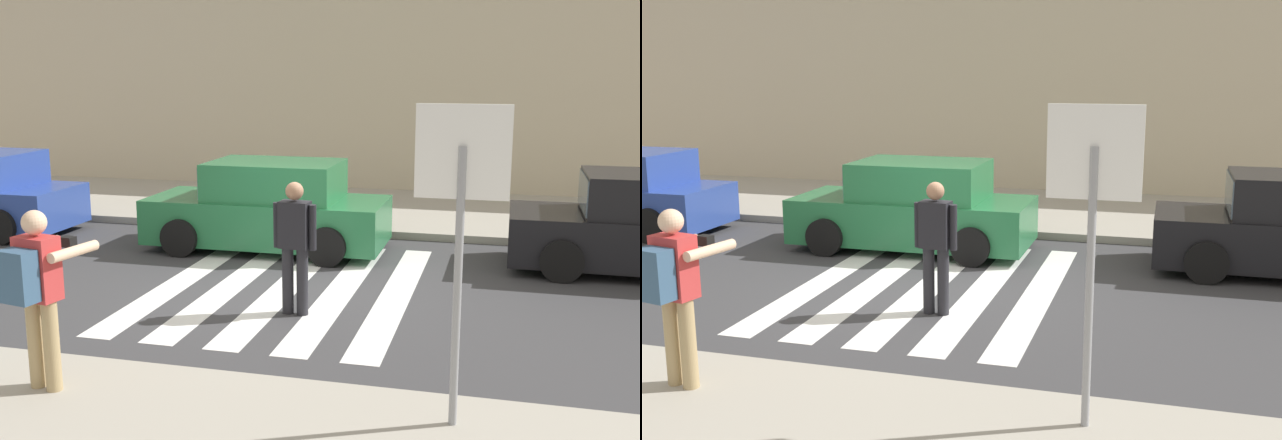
{
  "view_description": "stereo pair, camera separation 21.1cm",
  "coord_description": "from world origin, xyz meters",
  "views": [
    {
      "loc": [
        3.07,
        -9.8,
        3.15
      ],
      "look_at": [
        0.6,
        -0.2,
        1.1
      ],
      "focal_mm": 42.0,
      "sensor_mm": 36.0,
      "label": 1
    },
    {
      "loc": [
        3.27,
        -9.75,
        3.15
      ],
      "look_at": [
        0.6,
        -0.2,
        1.1
      ],
      "focal_mm": 42.0,
      "sensor_mm": 36.0,
      "label": 2
    }
  ],
  "objects": [
    {
      "name": "crosswalk_stripe_0",
      "position": [
        -1.6,
        0.2,
        0.0
      ],
      "size": [
        0.44,
        5.2,
        0.01
      ],
      "primitive_type": "cube",
      "color": "silver",
      "rests_on": "ground"
    },
    {
      "name": "crosswalk_stripe_1",
      "position": [
        -0.8,
        0.2,
        0.0
      ],
      "size": [
        0.44,
        5.2,
        0.01
      ],
      "primitive_type": "cube",
      "color": "silver",
      "rests_on": "ground"
    },
    {
      "name": "crosswalk_stripe_3",
      "position": [
        0.8,
        0.2,
        0.0
      ],
      "size": [
        0.44,
        5.2,
        0.01
      ],
      "primitive_type": "cube",
      "color": "silver",
      "rests_on": "ground"
    },
    {
      "name": "sidewalk_far",
      "position": [
        0.0,
        6.0,
        0.07
      ],
      "size": [
        60.0,
        4.8,
        0.14
      ],
      "primitive_type": "cube",
      "color": "#9E998C",
      "rests_on": "ground"
    },
    {
      "name": "crosswalk_stripe_2",
      "position": [
        0.0,
        0.2,
        0.0
      ],
      "size": [
        0.44,
        5.2,
        0.01
      ],
      "primitive_type": "cube",
      "color": "silver",
      "rests_on": "ground"
    },
    {
      "name": "building_facade_far",
      "position": [
        0.0,
        10.4,
        2.67
      ],
      "size": [
        56.0,
        4.0,
        5.34
      ],
      "primitive_type": "cube",
      "color": "beige",
      "rests_on": "ground"
    },
    {
      "name": "pedestrian_crossing",
      "position": [
        0.46,
        -0.94,
        0.97
      ],
      "size": [
        0.58,
        0.28,
        1.72
      ],
      "color": "#232328",
      "rests_on": "ground"
    },
    {
      "name": "photographer_with_backpack",
      "position": [
        -1.11,
        -4.03,
        1.17
      ],
      "size": [
        0.68,
        0.91,
        1.72
      ],
      "color": "tan",
      "rests_on": "sidewalk_near"
    },
    {
      "name": "ground_plane",
      "position": [
        0.0,
        0.0,
        0.0
      ],
      "size": [
        120.0,
        120.0,
        0.0
      ],
      "primitive_type": "plane",
      "color": "#38383A"
    },
    {
      "name": "stop_sign",
      "position": [
        2.69,
        -3.77,
        2.12
      ],
      "size": [
        0.76,
        0.08,
        2.71
      ],
      "color": "gray",
      "rests_on": "sidewalk_near"
    },
    {
      "name": "crosswalk_stripe_4",
      "position": [
        1.6,
        0.2,
        0.0
      ],
      "size": [
        0.44,
        5.2,
        0.01
      ],
      "primitive_type": "cube",
      "color": "silver",
      "rests_on": "ground"
    },
    {
      "name": "parked_car_green",
      "position": [
        -0.94,
        2.3,
        0.73
      ],
      "size": [
        4.1,
        1.92,
        1.55
      ],
      "color": "#236B3D",
      "rests_on": "ground"
    }
  ]
}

